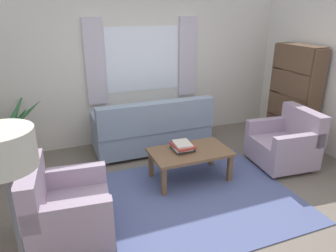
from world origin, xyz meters
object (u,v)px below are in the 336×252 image
bookshelf (294,94)px  standing_lamp (3,165)px  couch (152,130)px  book_stack_on_table (182,146)px  potted_plant (9,141)px  armchair_right (286,143)px  coffee_table (190,154)px  armchair_left (64,209)px

bookshelf → standing_lamp: size_ratio=1.05×
couch → bookshelf: 2.52m
book_stack_on_table → potted_plant: size_ratio=0.27×
couch → potted_plant: potted_plant is taller
armchair_right → coffee_table: size_ratio=0.83×
coffee_table → potted_plant: 2.67m
couch → coffee_table: size_ratio=1.73×
couch → bookshelf: bookshelf is taller
coffee_table → bookshelf: bearing=14.2°
book_stack_on_table → couch: bearing=94.9°
armchair_right → couch: bearing=-120.5°
potted_plant → standing_lamp: 3.05m
coffee_table → standing_lamp: size_ratio=0.67×
armchair_left → book_stack_on_table: bearing=-61.5°
book_stack_on_table → armchair_right: bearing=-6.7°
armchair_right → standing_lamp: size_ratio=0.56×
armchair_left → potted_plant: size_ratio=0.74×
coffee_table → standing_lamp: standing_lamp is taller
couch → potted_plant: (-2.17, 0.15, 0.09)m
couch → armchair_left: bearing=48.4°
couch → book_stack_on_table: (0.09, -1.04, 0.13)m
coffee_table → standing_lamp: bearing=-141.2°
armchair_left → book_stack_on_table: armchair_left is taller
book_stack_on_table → standing_lamp: 2.72m
coffee_table → bookshelf: bookshelf is taller
potted_plant → bookshelf: size_ratio=0.72×
couch → bookshelf: (2.41, -0.54, 0.52)m
armchair_right → potted_plant: (-3.89, 1.39, 0.10)m
coffee_table → potted_plant: size_ratio=0.89×
armchair_left → bookshelf: (3.95, 1.19, 0.54)m
armchair_left → coffee_table: size_ratio=0.83×
potted_plant → bookshelf: bookshelf is taller
couch → armchair_left: 2.32m
couch → book_stack_on_table: 1.05m
armchair_right → coffee_table: armchair_right is taller
book_stack_on_table → potted_plant: 2.56m
couch → coffee_table: (0.18, -1.10, 0.01)m
coffee_table → armchair_left: bearing=-159.9°
coffee_table → couch: bearing=99.4°
armchair_left → armchair_right: size_ratio=1.01×
coffee_table → potted_plant: potted_plant is taller
book_stack_on_table → potted_plant: (-2.26, 1.20, -0.04)m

